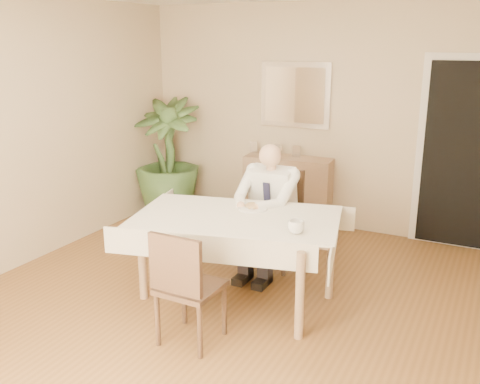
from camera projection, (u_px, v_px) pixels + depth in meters
The scene contains 17 objects.
room at pixel (219, 159), 4.07m from camera, with size 5.00×5.02×2.60m.
doorway at pixel (463, 156), 5.59m from camera, with size 0.96×0.07×2.10m.
mirror at pixel (295, 95), 6.27m from camera, with size 0.86×0.04×0.76m.
dining_table at pixel (236, 226), 4.50m from camera, with size 1.94×1.41×0.75m.
chair_far at pixel (277, 211), 5.29m from camera, with size 0.46×0.46×0.95m.
chair_near at pixel (185, 283), 3.82m from camera, with size 0.43×0.43×0.89m.
seated_man at pixel (265, 204), 5.00m from camera, with size 0.48×0.72×1.24m.
plate at pixel (253, 208), 4.66m from camera, with size 0.26×0.26×0.02m, color white.
food at pixel (253, 206), 4.65m from camera, with size 0.14×0.14×0.06m, color olive.
knife at pixel (254, 209), 4.59m from camera, with size 0.01×0.01×0.13m, color silver.
fork at pixel (246, 207), 4.62m from camera, with size 0.01×0.01×0.13m, color silver.
coffee_mug at pixel (296, 227), 4.07m from camera, with size 0.13×0.13×0.10m, color white.
sideboard at pixel (288, 191), 6.45m from camera, with size 1.04×0.35×0.83m, color #8F6F51.
photo_frame_left at pixel (254, 147), 6.58m from camera, with size 0.10×0.02×0.14m, color silver.
photo_frame_center at pixel (278, 150), 6.39m from camera, with size 0.10×0.02×0.14m, color silver.
photo_frame_right at pixel (296, 151), 6.32m from camera, with size 0.10×0.02×0.14m, color silver.
potted_palm at pixel (167, 157), 6.81m from camera, with size 0.83×0.83×1.48m, color #324E24.
Camera 1 is at (1.94, -3.48, 2.18)m, focal length 40.00 mm.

